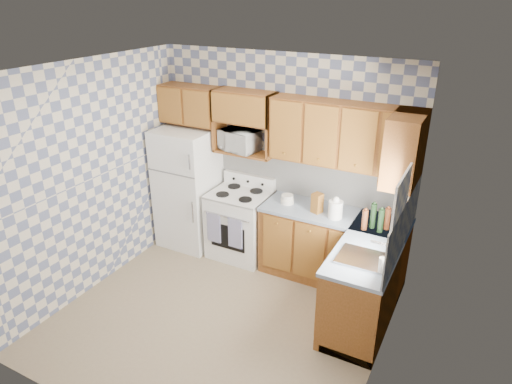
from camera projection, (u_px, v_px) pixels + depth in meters
floor at (221, 317)px, 5.12m from camera, size 3.40×3.40×0.00m
back_wall at (283, 160)px, 5.86m from camera, size 3.40×0.02×2.70m
right_wall at (388, 250)px, 3.84m from camera, size 0.02×3.20×2.70m
backsplash_back at (312, 177)px, 5.74m from camera, size 2.60×0.02×0.56m
backsplash_right at (403, 226)px, 4.56m from camera, size 0.02×1.60×0.56m
refrigerator at (188, 188)px, 6.33m from camera, size 0.75×0.70×1.68m
stove_body at (240, 225)px, 6.16m from camera, size 0.76×0.65×0.90m
cooktop at (240, 194)px, 5.98m from camera, size 0.76×0.65×0.02m
backguard at (249, 180)px, 6.16m from camera, size 0.76×0.08×0.17m
dish_towel_left at (214, 228)px, 5.94m from camera, size 0.20×0.02×0.41m
dish_towel_right at (235, 233)px, 5.80m from camera, size 0.20×0.02×0.41m
base_cabinets_back at (332, 248)px, 5.64m from camera, size 1.75×0.60×0.88m
base_cabinets_right at (367, 281)px, 4.99m from camera, size 0.60×1.60×0.88m
countertop_back at (335, 215)px, 5.45m from camera, size 1.77×0.63×0.04m
countertop_right at (371, 245)px, 4.80m from camera, size 0.63×1.60×0.04m
upper_cabinets_back at (344, 135)px, 5.17m from camera, size 1.75×0.33×0.74m
upper_cabinets_fridge at (190, 105)px, 6.02m from camera, size 0.82×0.33×0.50m
upper_cabinets_right at (405, 149)px, 4.72m from camera, size 0.33×0.70×0.74m
microwave_shelf at (245, 152)px, 5.89m from camera, size 0.80×0.33×0.03m
microwave at (239, 140)px, 5.86m from camera, size 0.54×0.41×0.27m
sink at (363, 259)px, 4.51m from camera, size 0.48×0.40×0.03m
window at (399, 218)px, 4.17m from camera, size 0.02×0.66×0.86m
bottle_0 at (373, 216)px, 5.05m from camera, size 0.06×0.06×0.29m
bottle_1 at (381, 221)px, 4.96m from camera, size 0.06×0.06×0.27m
bottle_2 at (387, 219)px, 5.03m from camera, size 0.06×0.06×0.25m
bottle_3 at (365, 220)px, 5.03m from camera, size 0.06×0.06×0.23m
knife_block at (317, 203)px, 5.41m from camera, size 0.14×0.14×0.24m
electric_kettle at (335, 210)px, 5.29m from camera, size 0.17×0.17×0.21m
food_containers at (287, 199)px, 5.67m from camera, size 0.17×0.17×0.11m
soap_bottle at (382, 266)px, 4.25m from camera, size 0.06×0.06×0.17m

